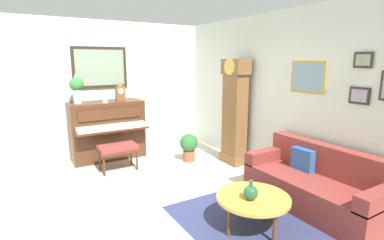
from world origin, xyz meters
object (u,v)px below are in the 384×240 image
Objects in this scene: piano_bench at (118,149)px; flower_vase at (77,87)px; piano at (107,130)px; teacup at (105,101)px; potted_plant at (189,145)px; couch at (315,185)px; coffee_table at (253,199)px; green_jug at (251,192)px; grandfather_clock at (235,115)px; mantel_clock at (120,92)px.

flower_vase is at bearing -147.94° from piano_bench.
piano is 0.63m from teacup.
potted_plant is at bearing 61.51° from flower_vase.
coffee_table is at bearing -92.02° from couch.
flower_vase is at bearing -89.85° from piano.
green_jug is (3.39, 0.75, -0.72)m from teacup.
couch is at bearing 35.15° from piano_bench.
piano is at bearing -168.69° from green_jug.
coffee_table is at bearing 12.76° from piano.
piano_bench is at bearing -144.85° from couch.
piano is 0.76× the size of couch.
potted_plant is at bearing 52.77° from piano.
couch is at bearing 12.36° from potted_plant.
couch is at bearing -4.57° from grandfather_clock.
coffee_table is (-0.04, -1.10, 0.06)m from couch.
couch is 7.92× the size of green_jug.
green_jug is (3.53, 0.71, -0.11)m from piano.
piano is at bearing -127.19° from grandfather_clock.
piano_bench is 1.84× the size of mantel_clock.
green_jug is (0.00, -1.18, 0.18)m from couch.
piano_bench is 1.25× the size of potted_plant.
flower_vase reaches higher than piano.
flower_vase is at bearing -90.03° from mantel_clock.
teacup is 0.21× the size of potted_plant.
coffee_table is 3.90m from flower_vase.
green_jug reaches higher than potted_plant.
grandfather_clock is 2.54m from teacup.
green_jug is (0.04, -0.08, 0.12)m from coffee_table.
green_jug is at bearing 12.54° from teacup.
piano is 0.81m from mantel_clock.
teacup is (-0.65, -0.01, 0.80)m from piano_bench.
teacup is 0.48× the size of green_jug.
couch reaches higher than green_jug.
piano reaches higher than green_jug.
flower_vase reaches higher than couch.
couch is at bearing 29.78° from teacup.
grandfather_clock is 1.07× the size of couch.
couch reaches higher than piano_bench.
teacup reaches higher than green_jug.
teacup is (-3.39, -1.94, 0.89)m from couch.
couch is 16.38× the size of teacup.
flower_vase is (-0.00, -0.83, 0.14)m from mantel_clock.
couch is at bearing 90.24° from green_jug.
green_jug is (3.53, 1.24, -1.01)m from flower_vase.
grandfather_clock is at bearing 58.97° from flower_vase.
potted_plant is (1.02, 1.04, -1.03)m from mantel_clock.
green_jug is at bearing -34.09° from grandfather_clock.
piano_bench is at bearing -23.04° from mantel_clock.
teacup is (-3.35, -0.84, 0.83)m from coffee_table.
couch is 3.39× the size of potted_plant.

